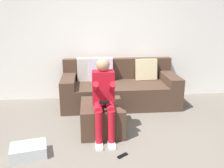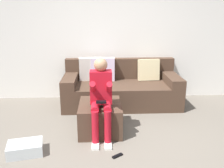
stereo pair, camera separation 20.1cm
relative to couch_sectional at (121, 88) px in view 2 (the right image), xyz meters
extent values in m
plane|color=#6B6359|center=(-0.22, -1.79, -0.32)|extent=(7.90, 7.90, 0.00)
cube|color=silver|center=(-0.22, 0.47, 0.98)|extent=(6.08, 0.10, 2.60)
cube|color=#473326|center=(0.01, -0.07, -0.10)|extent=(2.23, 0.98, 0.44)
cube|color=#473326|center=(0.01, 0.33, 0.33)|extent=(2.23, 0.18, 0.42)
cube|color=#473326|center=(-0.98, -0.07, 0.20)|extent=(0.26, 0.98, 0.16)
cube|color=#473326|center=(1.00, -0.07, 0.20)|extent=(0.26, 0.98, 0.16)
cube|color=white|center=(-0.58, 0.18, 0.35)|extent=(0.48, 0.18, 0.48)
cube|color=silver|center=(-0.35, 0.17, 0.35)|extent=(0.47, 0.15, 0.47)
cube|color=beige|center=(0.58, 0.17, 0.33)|extent=(0.44, 0.21, 0.44)
cube|color=#473326|center=(-0.41, -1.15, -0.10)|extent=(0.63, 0.75, 0.44)
cube|color=red|center=(-0.39, -1.25, 0.41)|extent=(0.31, 0.20, 0.48)
sphere|color=tan|center=(-0.39, -1.25, 0.74)|extent=(0.19, 0.19, 0.19)
cylinder|color=red|center=(-0.48, -1.41, 0.17)|extent=(0.11, 0.33, 0.11)
cylinder|color=red|center=(-0.48, -1.58, -0.06)|extent=(0.10, 0.10, 0.46)
cube|color=white|center=(-0.48, -1.64, -0.30)|extent=(0.10, 0.22, 0.03)
cylinder|color=red|center=(-0.50, -1.37, 0.43)|extent=(0.08, 0.33, 0.26)
cylinder|color=red|center=(-0.30, -1.41, 0.17)|extent=(0.11, 0.33, 0.11)
cylinder|color=red|center=(-0.30, -1.58, -0.06)|extent=(0.10, 0.10, 0.46)
cube|color=white|center=(-0.30, -1.64, -0.30)|extent=(0.10, 0.22, 0.03)
cylinder|color=red|center=(-0.28, -1.38, 0.42)|extent=(0.08, 0.35, 0.28)
cube|color=black|center=(-0.39, -1.50, 0.27)|extent=(0.14, 0.06, 0.03)
cube|color=silver|center=(-1.38, -1.78, -0.24)|extent=(0.49, 0.39, 0.15)
cube|color=black|center=(-0.19, -1.90, -0.31)|extent=(0.15, 0.12, 0.02)
camera|label=1|loc=(-0.59, -4.59, 1.43)|focal=39.08mm
camera|label=2|loc=(-0.39, -4.61, 1.43)|focal=39.08mm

